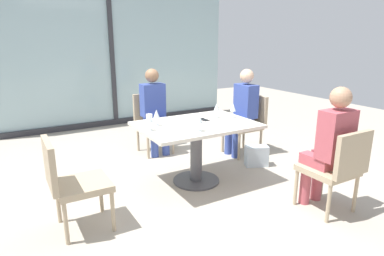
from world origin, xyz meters
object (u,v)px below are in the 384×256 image
person_far_right (242,108)px  coffee_cup (149,118)px  person_near_window (155,107)px  chair_near_window (152,119)px  person_front_right (330,143)px  wine_glass_2 (233,108)px  chair_front_right (337,166)px  chair_side_end (70,179)px  wine_glass_4 (199,119)px  chair_far_right (248,121)px  cell_phone_on_table (204,120)px  dining_table_main (196,137)px  wine_glass_3 (150,118)px  wine_glass_0 (156,114)px  handbag_0 (257,156)px  wine_glass_1 (217,108)px

person_far_right → coffee_cup: bearing=-173.7°
person_near_window → coffee_cup: person_near_window is taller
chair_near_window → person_front_right: size_ratio=0.69×
person_near_window → wine_glass_2: 1.33m
chair_front_right → chair_side_end: bearing=157.2°
wine_glass_4 → coffee_cup: (-0.30, 0.65, -0.09)m
chair_far_right → person_far_right: person_far_right is taller
person_far_right → cell_phone_on_table: 1.02m
chair_side_end → wine_glass_4: 1.39m
dining_table_main → wine_glass_3: size_ratio=7.21×
wine_glass_4 → wine_glass_0: bearing=122.9°
coffee_cup → handbag_0: (1.41, -0.32, -0.64)m
chair_far_right → chair_near_window: size_ratio=1.00×
chair_far_right → wine_glass_3: wine_glass_3 is taller
wine_glass_2 → cell_phone_on_table: bearing=163.8°
person_near_window → wine_glass_0: 1.15m
chair_far_right → person_near_window: size_ratio=0.69×
chair_far_right → handbag_0: chair_far_right is taller
dining_table_main → chair_far_right: (1.20, 0.52, -0.06)m
chair_far_right → coffee_cup: 1.67m
cell_phone_on_table → handbag_0: 1.00m
chair_front_right → coffee_cup: chair_front_right is taller
wine_glass_0 → cell_phone_on_table: bearing=-5.0°
chair_far_right → cell_phone_on_table: size_ratio=6.04×
person_far_right → person_front_right: size_ratio=1.00×
cell_phone_on_table → chair_side_end: bearing=-169.4°
wine_glass_1 → cell_phone_on_table: size_ratio=1.28×
handbag_0 → person_far_right: bearing=100.9°
wine_glass_0 → wine_glass_3: bearing=-133.6°
chair_side_end → person_front_right: size_ratio=0.69×
chair_side_end → wine_glass_1: wine_glass_1 is taller
chair_far_right → wine_glass_3: 1.89m
chair_near_window → cell_phone_on_table: 1.25m
wine_glass_1 → handbag_0: 0.96m
chair_front_right → dining_table_main: bearing=121.5°
wine_glass_3 → wine_glass_4: (0.44, -0.30, 0.00)m
chair_front_right → chair_near_window: 2.74m
chair_near_window → wine_glass_1: (0.35, -1.21, 0.37)m
person_far_right → person_front_right: 1.75m
wine_glass_0 → chair_far_right: bearing=12.8°
chair_side_end → coffee_cup: size_ratio=9.67×
person_far_right → wine_glass_4: 1.49m
wine_glass_2 → wine_glass_4: same height
person_front_right → dining_table_main: bearing=123.8°
chair_side_end → wine_glass_0: size_ratio=4.70×
handbag_0 → person_near_window: bearing=153.7°
chair_near_window → chair_side_end: bearing=-131.9°
chair_near_window → person_near_window: bearing=-90.0°
wine_glass_3 → wine_glass_4: bearing=-33.8°
chair_near_window → wine_glass_3: 1.49m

